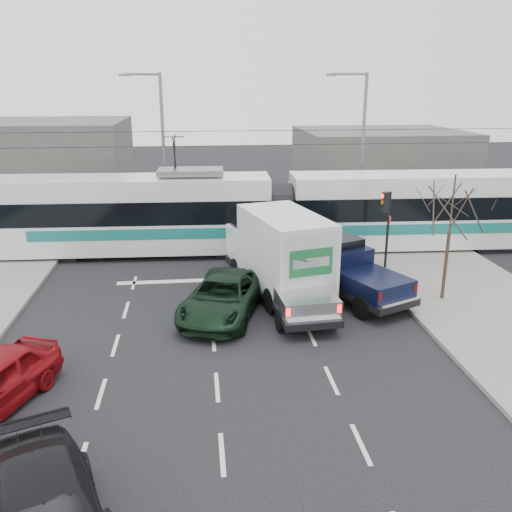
{
  "coord_description": "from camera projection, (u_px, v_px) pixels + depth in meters",
  "views": [
    {
      "loc": [
        -2.07,
        -16.86,
        8.44
      ],
      "look_at": [
        0.17,
        3.71,
        1.8
      ],
      "focal_mm": 38.0,
      "sensor_mm": 36.0,
      "label": 1
    }
  ],
  "objects": [
    {
      "name": "rails",
      "position": [
        240.0,
        252.0,
        28.21
      ],
      "size": [
        60.0,
        1.6,
        0.03
      ],
      "primitive_type": "cube",
      "color": "#33302D",
      "rests_on": "ground"
    },
    {
      "name": "navy_pickup",
      "position": [
        346.0,
        269.0,
        22.13
      ],
      "size": [
        4.15,
        5.89,
        2.34
      ],
      "rotation": [
        0.0,
        0.0,
        0.43
      ],
      "color": "black",
      "rests_on": "ground"
    },
    {
      "name": "building_left",
      "position": [
        23.0,
        166.0,
        37.21
      ],
      "size": [
        14.0,
        10.0,
        6.0
      ],
      "primitive_type": "cube",
      "color": "#65625C",
      "rests_on": "ground"
    },
    {
      "name": "tram",
      "position": [
        279.0,
        212.0,
        27.87
      ],
      "size": [
        29.09,
        4.01,
        5.92
      ],
      "rotation": [
        0.0,
        0.0,
        -0.04
      ],
      "color": "white",
      "rests_on": "ground"
    },
    {
      "name": "bare_tree",
      "position": [
        452.0,
        210.0,
        20.74
      ],
      "size": [
        2.4,
        2.4,
        5.0
      ],
      "color": "#47382B",
      "rests_on": "ground"
    },
    {
      "name": "catenary",
      "position": [
        239.0,
        178.0,
        27.03
      ],
      "size": [
        60.0,
        0.2,
        7.0
      ],
      "color": "black",
      "rests_on": "ground"
    },
    {
      "name": "traffic_signal",
      "position": [
        386.0,
        213.0,
        24.73
      ],
      "size": [
        0.44,
        0.44,
        3.6
      ],
      "color": "black",
      "rests_on": "ground"
    },
    {
      "name": "box_truck",
      "position": [
        279.0,
        253.0,
        22.3
      ],
      "size": [
        4.05,
        7.41,
        3.52
      ],
      "rotation": [
        0.0,
        0.0,
        0.25
      ],
      "color": "black",
      "rests_on": "ground"
    },
    {
      "name": "sidewalk_right",
      "position": [
        508.0,
        324.0,
        19.65
      ],
      "size": [
        6.0,
        60.0,
        0.15
      ],
      "primitive_type": "cube",
      "color": "gray",
      "rests_on": "ground"
    },
    {
      "name": "street_lamp_near",
      "position": [
        360.0,
        143.0,
        31.19
      ],
      "size": [
        2.38,
        0.25,
        9.0
      ],
      "color": "slate",
      "rests_on": "ground"
    },
    {
      "name": "ground",
      "position": [
        263.0,
        338.0,
        18.75
      ],
      "size": [
        120.0,
        120.0,
        0.0
      ],
      "primitive_type": "plane",
      "color": "black",
      "rests_on": "ground"
    },
    {
      "name": "building_right",
      "position": [
        379.0,
        163.0,
        41.94
      ],
      "size": [
        12.0,
        10.0,
        5.0
      ],
      "primitive_type": "cube",
      "color": "#65625C",
      "rests_on": "ground"
    },
    {
      "name": "silver_pickup",
      "position": [
        292.0,
        279.0,
        21.28
      ],
      "size": [
        2.49,
        6.12,
        2.17
      ],
      "rotation": [
        0.0,
        0.0,
        0.07
      ],
      "color": "black",
      "rests_on": "ground"
    },
    {
      "name": "green_car",
      "position": [
        223.0,
        297.0,
        20.41
      ],
      "size": [
        4.03,
        5.87,
        1.49
      ],
      "primitive_type": "imported",
      "rotation": [
        0.0,
        0.0,
        -0.32
      ],
      "color": "black",
      "rests_on": "ground"
    },
    {
      "name": "street_lamp_far",
      "position": [
        160.0,
        142.0,
        31.9
      ],
      "size": [
        2.38,
        0.25,
        9.0
      ],
      "color": "slate",
      "rests_on": "ground"
    }
  ]
}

